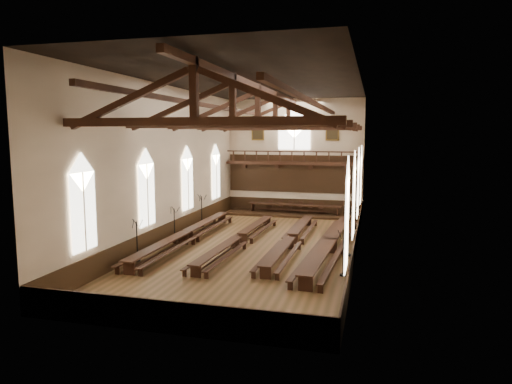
# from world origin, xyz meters

# --- Properties ---
(ground) EXTENTS (26.00, 26.00, 0.00)m
(ground) POSITION_xyz_m (0.00, 0.00, 0.00)
(ground) COLOR brown
(ground) RESTS_ON ground
(room_walls) EXTENTS (26.00, 26.00, 26.00)m
(room_walls) POSITION_xyz_m (0.00, 0.00, 6.46)
(room_walls) COLOR beige
(room_walls) RESTS_ON ground
(wainscot_band) EXTENTS (12.00, 26.00, 1.20)m
(wainscot_band) POSITION_xyz_m (0.00, 0.00, 0.60)
(wainscot_band) COLOR #34210F
(wainscot_band) RESTS_ON ground
(side_windows) EXTENTS (11.85, 19.80, 4.50)m
(side_windows) POSITION_xyz_m (-0.00, -0.00, 3.74)
(side_windows) COLOR white
(side_windows) RESTS_ON room_walls
(end_window) EXTENTS (2.80, 0.12, 3.80)m
(end_window) POSITION_xyz_m (0.00, 12.90, 7.22)
(end_window) COLOR white
(end_window) RESTS_ON room_walls
(minstrels_gallery) EXTENTS (11.80, 1.24, 3.70)m
(minstrels_gallery) POSITION_xyz_m (0.00, 12.66, 3.91)
(minstrels_gallery) COLOR #351B11
(minstrels_gallery) RESTS_ON room_walls
(portraits) EXTENTS (7.75, 0.09, 1.45)m
(portraits) POSITION_xyz_m (0.00, 12.90, 7.10)
(portraits) COLOR brown
(portraits) RESTS_ON room_walls
(roof_trusses) EXTENTS (11.70, 25.70, 2.80)m
(roof_trusses) POSITION_xyz_m (0.00, -0.00, 8.22)
(roof_trusses) COLOR #351B11
(roof_trusses) RESTS_ON room_walls
(refectory_row_a) EXTENTS (1.61, 14.70, 0.78)m
(refectory_row_a) POSITION_xyz_m (-4.66, -0.31, 0.57)
(refectory_row_a) COLOR #351B11
(refectory_row_a) RESTS_ON ground
(refectory_row_b) EXTENTS (1.62, 13.93, 0.70)m
(refectory_row_b) POSITION_xyz_m (-1.13, -0.22, 0.51)
(refectory_row_b) COLOR #351B11
(refectory_row_b) RESTS_ON ground
(refectory_row_c) EXTENTS (1.50, 14.05, 0.71)m
(refectory_row_c) POSITION_xyz_m (2.05, 0.45, 0.52)
(refectory_row_c) COLOR #351B11
(refectory_row_c) RESTS_ON ground
(refectory_row_d) EXTENTS (2.11, 15.13, 0.82)m
(refectory_row_d) POSITION_xyz_m (4.53, -0.31, 0.60)
(refectory_row_d) COLOR #351B11
(refectory_row_d) RESTS_ON ground
(dais) EXTENTS (11.40, 2.91, 0.19)m
(dais) POSITION_xyz_m (0.29, 11.40, 0.10)
(dais) COLOR #34210F
(dais) RESTS_ON ground
(high_table) EXTENTS (8.10, 1.35, 0.76)m
(high_table) POSITION_xyz_m (0.29, 11.40, 0.83)
(high_table) COLOR #351B11
(high_table) RESTS_ON dais
(high_chairs) EXTENTS (4.93, 0.44, 0.91)m
(high_chairs) POSITION_xyz_m (0.29, 12.18, 0.69)
(high_chairs) COLOR #351B11
(high_chairs) RESTS_ON dais
(candelabrum_left_near) EXTENTS (0.69, 0.69, 2.33)m
(candelabrum_left_near) POSITION_xyz_m (-5.55, -4.93, 0.71)
(candelabrum_left_near) COLOR black
(candelabrum_left_near) RESTS_ON ground
(candelabrum_left_mid) EXTENTS (0.62, 0.70, 2.28)m
(candelabrum_left_mid) POSITION_xyz_m (-5.55, -0.11, 0.69)
(candelabrum_left_mid) COLOR black
(candelabrum_left_mid) RESTS_ON ground
(candelabrum_left_far) EXTENTS (0.75, 0.69, 2.46)m
(candelabrum_left_far) POSITION_xyz_m (-5.55, 4.73, 0.75)
(candelabrum_left_far) COLOR black
(candelabrum_left_far) RESTS_ON ground
(candelabrum_right_near) EXTENTS (0.69, 0.67, 2.32)m
(candelabrum_right_near) POSITION_xyz_m (5.55, -4.76, 0.70)
(candelabrum_right_near) COLOR black
(candelabrum_right_near) RESTS_ON ground
(candelabrum_right_mid) EXTENTS (0.81, 0.87, 2.86)m
(candelabrum_right_mid) POSITION_xyz_m (5.55, -0.90, 0.87)
(candelabrum_right_mid) COLOR black
(candelabrum_right_mid) RESTS_ON ground
(candelabrum_right_far) EXTENTS (0.77, 0.76, 2.60)m
(candelabrum_right_far) POSITION_xyz_m (5.55, 6.50, 0.79)
(candelabrum_right_far) COLOR black
(candelabrum_right_far) RESTS_ON ground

